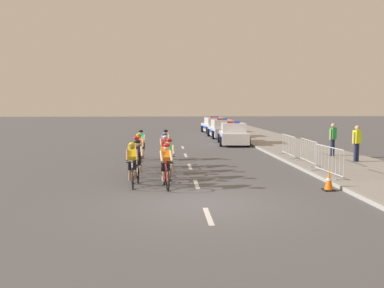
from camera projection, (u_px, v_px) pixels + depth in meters
The scene contains 23 objects.
ground_plane at pixel (204, 203), 11.32m from camera, with size 160.00×160.00×0.00m, color #56565B.
sidewalk_slab at pixel (291, 147), 25.65m from camera, with size 4.57×60.00×0.12m, color gray.
kerb_edge at pixel (257, 147), 25.51m from camera, with size 0.16×60.00×0.13m, color #9E9E99.
lane_markings_centre at pixel (190, 167), 17.98m from camera, with size 0.14×17.60×0.01m.
cyclist_lead at pixel (132, 163), 13.56m from camera, with size 0.45×1.72×1.56m.
cyclist_second at pixel (166, 165), 13.31m from camera, with size 0.46×1.72×1.56m.
cyclist_third at pixel (137, 159), 14.54m from camera, with size 0.46×1.72×1.56m.
cyclist_fourth at pixel (169, 158), 15.04m from camera, with size 0.42×1.72×1.56m.
cyclist_fifth at pixel (137, 155), 15.93m from camera, with size 0.43×1.72×1.56m.
cyclist_sixth at pixel (166, 153), 16.50m from camera, with size 0.42×1.72×1.56m.
cyclist_seventh at pixel (139, 150), 17.57m from camera, with size 0.43×1.72×1.56m.
cyclist_eighth at pixel (164, 149), 17.84m from camera, with size 0.44×1.72×1.56m.
cyclist_ninth at pixel (142, 144), 20.02m from camera, with size 0.43×1.72×1.56m.
cyclist_tenth at pixel (166, 144), 20.16m from camera, with size 0.42×1.72×1.56m.
police_car_nearest at pixel (233, 135), 27.76m from camera, with size 2.26×4.53×1.59m.
police_car_second at pixel (222, 129), 33.54m from camera, with size 2.10×4.45×1.59m.
police_car_third at pixel (214, 126), 39.04m from camera, with size 2.30×4.54×1.59m.
crowd_barrier_front at pixel (329, 161), 15.16m from camera, with size 0.63×2.32×1.07m.
crowd_barrier_middle at pixel (308, 152), 18.04m from camera, with size 0.59×2.32×1.07m.
crowd_barrier_rear at pixel (289, 146), 20.61m from camera, with size 0.54×2.32×1.07m.
traffic_cone_near at pixel (329, 181), 12.97m from camera, with size 0.36×0.36×0.64m.
spectator_closest at pixel (357, 141), 18.63m from camera, with size 0.50×0.36×1.68m.
spectator_middle at pixel (333, 137), 20.80m from camera, with size 0.46×0.39×1.68m.
Camera 1 is at (-1.02, -11.06, 2.77)m, focal length 37.86 mm.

